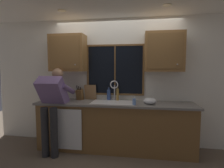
{
  "coord_description": "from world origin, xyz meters",
  "views": [
    {
      "loc": [
        0.45,
        -3.55,
        1.57
      ],
      "look_at": [
        -0.05,
        -0.3,
        1.27
      ],
      "focal_mm": 28.24,
      "sensor_mm": 36.0,
      "label": 1
    }
  ],
  "objects_px": {
    "soap_dispenser": "(134,101)",
    "mixing_bowl": "(150,101)",
    "bottle_green_glass": "(109,94)",
    "bottle_tall_clear": "(118,94)",
    "person_standing": "(53,102)",
    "cutting_board": "(90,92)",
    "knife_block": "(80,95)"
  },
  "relations": [
    {
      "from": "person_standing",
      "to": "mixing_bowl",
      "type": "height_order",
      "value": "person_standing"
    },
    {
      "from": "person_standing",
      "to": "bottle_tall_clear",
      "type": "xyz_separation_m",
      "value": [
        1.12,
        0.51,
        0.09
      ]
    },
    {
      "from": "knife_block",
      "to": "cutting_board",
      "type": "relative_size",
      "value": 1.04
    },
    {
      "from": "bottle_green_glass",
      "to": "bottle_tall_clear",
      "type": "xyz_separation_m",
      "value": [
        0.18,
        -0.04,
        0.02
      ]
    },
    {
      "from": "mixing_bowl",
      "to": "knife_block",
      "type": "bearing_deg",
      "value": 172.31
    },
    {
      "from": "bottle_tall_clear",
      "to": "person_standing",
      "type": "bearing_deg",
      "value": -155.5
    },
    {
      "from": "bottle_green_glass",
      "to": "person_standing",
      "type": "bearing_deg",
      "value": -149.62
    },
    {
      "from": "soap_dispenser",
      "to": "cutting_board",
      "type": "bearing_deg",
      "value": 156.45
    },
    {
      "from": "soap_dispenser",
      "to": "mixing_bowl",
      "type": "bearing_deg",
      "value": 24.49
    },
    {
      "from": "person_standing",
      "to": "bottle_green_glass",
      "type": "relative_size",
      "value": 5.86
    },
    {
      "from": "knife_block",
      "to": "cutting_board",
      "type": "distance_m",
      "value": 0.22
    },
    {
      "from": "knife_block",
      "to": "bottle_green_glass",
      "type": "distance_m",
      "value": 0.59
    },
    {
      "from": "cutting_board",
      "to": "bottle_green_glass",
      "type": "bearing_deg",
      "value": 2.41
    },
    {
      "from": "cutting_board",
      "to": "bottle_green_glass",
      "type": "relative_size",
      "value": 1.16
    },
    {
      "from": "cutting_board",
      "to": "mixing_bowl",
      "type": "height_order",
      "value": "cutting_board"
    },
    {
      "from": "person_standing",
      "to": "mixing_bowl",
      "type": "bearing_deg",
      "value": 8.6
    },
    {
      "from": "bottle_green_glass",
      "to": "knife_block",
      "type": "bearing_deg",
      "value": -170.2
    },
    {
      "from": "bottle_green_glass",
      "to": "bottle_tall_clear",
      "type": "bearing_deg",
      "value": -11.48
    },
    {
      "from": "mixing_bowl",
      "to": "soap_dispenser",
      "type": "xyz_separation_m",
      "value": [
        -0.27,
        -0.12,
        0.01
      ]
    },
    {
      "from": "bottle_green_glass",
      "to": "bottle_tall_clear",
      "type": "relative_size",
      "value": 0.87
    },
    {
      "from": "person_standing",
      "to": "mixing_bowl",
      "type": "xyz_separation_m",
      "value": [
        1.73,
        0.26,
        0.01
      ]
    },
    {
      "from": "bottle_green_glass",
      "to": "bottle_tall_clear",
      "type": "distance_m",
      "value": 0.19
    },
    {
      "from": "person_standing",
      "to": "cutting_board",
      "type": "distance_m",
      "value": 0.78
    },
    {
      "from": "knife_block",
      "to": "bottle_tall_clear",
      "type": "bearing_deg",
      "value": 4.67
    },
    {
      "from": "knife_block",
      "to": "bottle_green_glass",
      "type": "bearing_deg",
      "value": 9.8
    },
    {
      "from": "person_standing",
      "to": "knife_block",
      "type": "xyz_separation_m",
      "value": [
        0.36,
        0.45,
        0.07
      ]
    },
    {
      "from": "cutting_board",
      "to": "bottle_green_glass",
      "type": "xyz_separation_m",
      "value": [
        0.38,
        0.02,
        -0.04
      ]
    },
    {
      "from": "person_standing",
      "to": "cutting_board",
      "type": "height_order",
      "value": "person_standing"
    },
    {
      "from": "soap_dispenser",
      "to": "bottle_green_glass",
      "type": "distance_m",
      "value": 0.67
    },
    {
      "from": "knife_block",
      "to": "mixing_bowl",
      "type": "relative_size",
      "value": 1.37
    },
    {
      "from": "mixing_bowl",
      "to": "soap_dispenser",
      "type": "distance_m",
      "value": 0.3
    },
    {
      "from": "mixing_bowl",
      "to": "cutting_board",
      "type": "bearing_deg",
      "value": 167.11
    }
  ]
}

